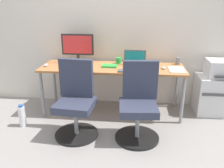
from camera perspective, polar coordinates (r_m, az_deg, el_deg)
The scene contains 18 objects.
ground_plane at distance 3.67m, azimuth 0.08°, elevation -6.51°, with size 5.28×5.28×0.00m, color gray.
back_wall at distance 3.70m, azimuth 0.74°, elevation 14.74°, with size 4.40×0.04×2.60m, color silver.
desk at distance 3.43m, azimuth 0.09°, elevation 3.28°, with size 2.05×0.63×0.71m.
office_chair_left at distance 2.96m, azimuth -8.67°, elevation -4.37°, with size 0.54×0.54×0.94m.
office_chair_right at distance 2.87m, azimuth 6.38°, elevation -5.04°, with size 0.54×0.54×0.94m.
side_cabinet at distance 3.85m, azimuth 23.78°, elevation -2.38°, with size 0.60×0.45×0.57m.
printer at distance 3.72m, azimuth 24.63°, elevation 3.39°, with size 0.38×0.40×0.24m.
water_bottle_on_floor at distance 3.42m, azimuth -20.77°, elevation -7.21°, with size 0.09×0.09×0.31m.
desktop_monitor at distance 3.62m, azimuth -8.24°, elevation 8.95°, with size 0.48×0.18×0.43m.
open_laptop at distance 3.43m, azimuth 5.46°, elevation 5.13°, with size 0.31×0.26×0.23m.
keyboard_by_monitor at distance 3.43m, azimuth -8.39°, elevation 4.20°, with size 0.34×0.12×0.02m, color #B7B7B7.
keyboard_by_laptop at distance 3.18m, azimuth 4.54°, elevation 3.12°, with size 0.34×0.12×0.02m, color #515156.
mouse_by_monitor at distance 3.37m, azimuth 12.29°, elevation 3.82°, with size 0.06×0.10×0.03m, color #B7B7B7.
mouse_by_laptop at distance 3.57m, azimuth -15.62°, elevation 4.41°, with size 0.06×0.10×0.03m, color #B7B7B7.
coffee_mug at distance 3.57m, azimuth 1.60°, elevation 5.66°, with size 0.08×0.08×0.09m, color green.
pen_cup at distance 3.66m, azimuth 15.55°, elevation 5.37°, with size 0.07×0.07×0.10m, color slate.
notebook at distance 3.41m, azimuth -0.62°, elevation 4.39°, with size 0.21×0.15×0.03m, color green.
paper_pile at distance 3.36m, azimuth 15.26°, elevation 3.34°, with size 0.21×0.30×0.01m, color white.
Camera 1 is at (0.34, -3.27, 1.62)m, focal length 38.10 mm.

